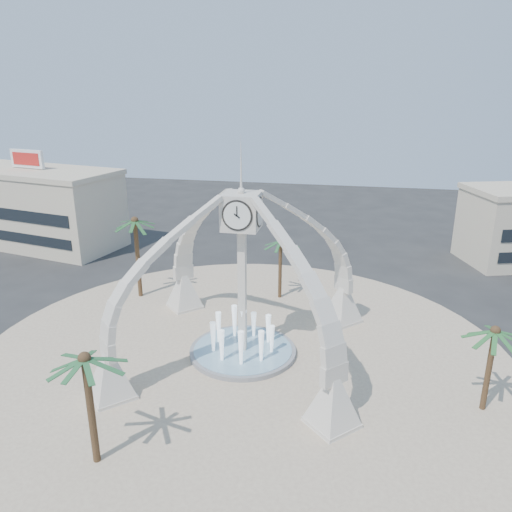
% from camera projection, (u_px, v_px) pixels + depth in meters
% --- Properties ---
extents(ground, '(140.00, 140.00, 0.00)m').
position_uv_depth(ground, '(243.00, 354.00, 37.65)').
color(ground, '#282828').
rests_on(ground, ground).
extents(plaza, '(40.00, 40.00, 0.06)m').
position_uv_depth(plaza, '(243.00, 353.00, 37.64)').
color(plaza, beige).
rests_on(plaza, ground).
extents(clock_tower, '(17.94, 17.94, 16.30)m').
position_uv_depth(clock_tower, '(242.00, 273.00, 35.56)').
color(clock_tower, beige).
rests_on(clock_tower, ground).
extents(fountain, '(8.00, 8.00, 3.62)m').
position_uv_depth(fountain, '(243.00, 350.00, 37.55)').
color(fountain, gray).
rests_on(fountain, ground).
extents(building_nw, '(23.75, 13.73, 11.90)m').
position_uv_depth(building_nw, '(34.00, 207.00, 62.60)').
color(building_nw, beige).
rests_on(building_nw, ground).
extents(palm_east, '(4.87, 4.87, 6.17)m').
position_uv_depth(palm_east, '(495.00, 332.00, 29.45)').
color(palm_east, brown).
rests_on(palm_east, ground).
extents(palm_west, '(4.30, 4.30, 8.34)m').
position_uv_depth(palm_west, '(135.00, 222.00, 45.59)').
color(palm_west, brown).
rests_on(palm_west, ground).
extents(palm_north, '(4.70, 4.70, 6.34)m').
position_uv_depth(palm_north, '(281.00, 242.00, 45.87)').
color(palm_north, brown).
rests_on(palm_north, ground).
extents(palm_south, '(4.88, 4.88, 7.08)m').
position_uv_depth(palm_south, '(85.00, 360.00, 24.85)').
color(palm_south, brown).
rests_on(palm_south, ground).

